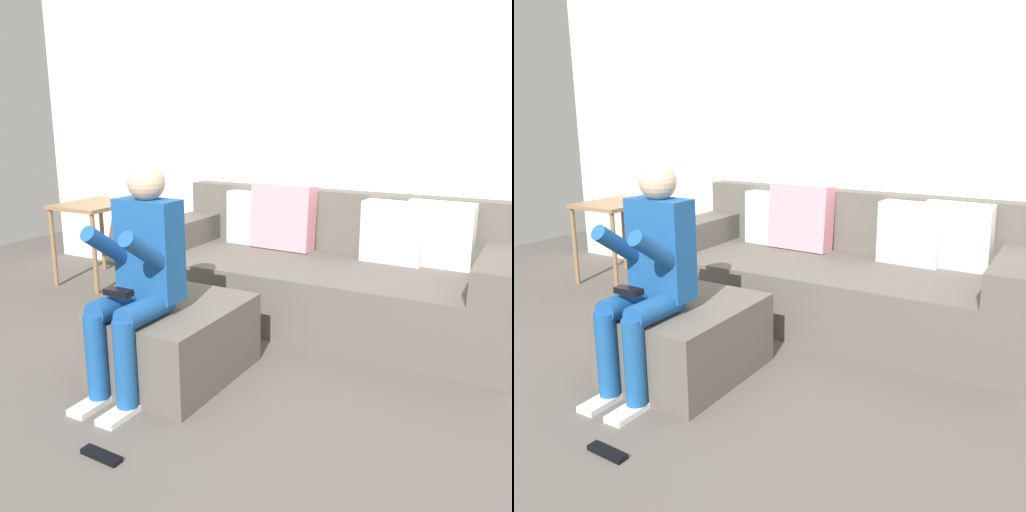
# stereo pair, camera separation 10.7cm
# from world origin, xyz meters

# --- Properties ---
(ground_plane) EXTENTS (7.53, 7.53, 0.00)m
(ground_plane) POSITION_xyz_m (0.00, 0.00, 0.00)
(ground_plane) COLOR #544F49
(wall_back) EXTENTS (5.79, 0.10, 2.56)m
(wall_back) POSITION_xyz_m (0.00, 2.23, 1.28)
(wall_back) COLOR white
(wall_back) RESTS_ON ground_plane
(couch_sectional) EXTENTS (2.48, 0.98, 0.88)m
(couch_sectional) POSITION_xyz_m (0.04, 1.76, 0.31)
(couch_sectional) COLOR #59544C
(couch_sectional) RESTS_ON ground_plane
(ottoman) EXTENTS (0.62, 0.77, 0.40)m
(ottoman) POSITION_xyz_m (-0.33, 0.56, 0.20)
(ottoman) COLOR #59544C
(ottoman) RESTS_ON ground_plane
(person_seated) EXTENTS (0.32, 0.58, 1.14)m
(person_seated) POSITION_xyz_m (-0.40, 0.36, 0.62)
(person_seated) COLOR #194C8C
(person_seated) RESTS_ON ground_plane
(side_table) EXTENTS (0.50, 0.61, 0.66)m
(side_table) POSITION_xyz_m (-1.92, 1.67, 0.56)
(side_table) COLOR olive
(side_table) RESTS_ON ground_plane
(remote_near_ottoman) EXTENTS (0.19, 0.06, 0.02)m
(remote_near_ottoman) POSITION_xyz_m (-0.16, -0.19, 0.01)
(remote_near_ottoman) COLOR black
(remote_near_ottoman) RESTS_ON ground_plane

